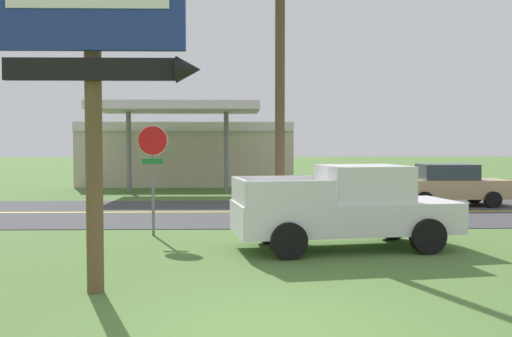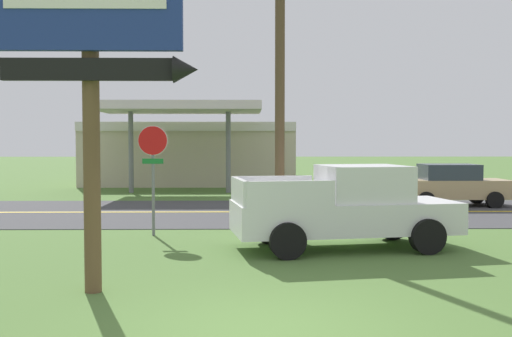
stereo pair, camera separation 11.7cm
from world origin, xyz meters
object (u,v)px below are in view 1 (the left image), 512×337
object	(u,v)px
motel_sign	(95,32)
pickup_white_parked_on_lawn	(348,208)
car_tan_near_lane	(450,185)
utility_pole	(280,62)
stop_sign	(153,160)
gas_station	(188,151)

from	to	relation	value
motel_sign	pickup_white_parked_on_lawn	xyz separation A→B (m)	(4.86, 4.02, -3.33)
car_tan_near_lane	utility_pole	bearing A→B (deg)	-134.90
utility_pole	car_tan_near_lane	distance (m)	10.80
stop_sign	gas_station	distance (m)	18.84
utility_pole	gas_station	bearing A→B (deg)	102.51
motel_sign	car_tan_near_lane	bearing A→B (deg)	51.06
utility_pole	car_tan_near_lane	world-z (taller)	utility_pole
stop_sign	car_tan_near_lane	xyz separation A→B (m)	(10.52, 7.04, -1.20)
pickup_white_parked_on_lawn	car_tan_near_lane	world-z (taller)	pickup_white_parked_on_lawn
gas_station	motel_sign	bearing A→B (deg)	-88.08
stop_sign	utility_pole	distance (m)	4.26
motel_sign	stop_sign	bearing A→B (deg)	90.07
stop_sign	gas_station	xyz separation A→B (m)	(-0.82, 18.82, -0.08)
motel_sign	car_tan_near_lane	world-z (taller)	motel_sign
motel_sign	pickup_white_parked_on_lawn	size ratio (longest dim) A/B	1.14
motel_sign	car_tan_near_lane	size ratio (longest dim) A/B	1.48
motel_sign	gas_station	world-z (taller)	motel_sign
motel_sign	stop_sign	world-z (taller)	motel_sign
utility_pole	pickup_white_parked_on_lawn	world-z (taller)	utility_pole
utility_pole	motel_sign	bearing A→B (deg)	-119.99
stop_sign	utility_pole	world-z (taller)	utility_pole
stop_sign	car_tan_near_lane	distance (m)	12.71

